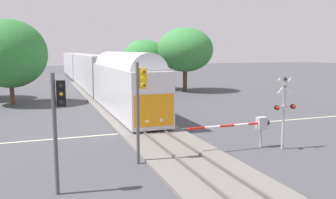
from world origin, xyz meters
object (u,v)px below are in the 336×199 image
at_px(oak_far_right, 185,50).
at_px(oak_behind_train, 10,54).
at_px(commuter_train, 90,70).
at_px(traffic_signal_near_left, 58,114).
at_px(elm_centre_background, 144,58).
at_px(crossing_gate_near, 254,125).
at_px(traffic_signal_median, 140,96).
at_px(crossing_signal_mast, 284,105).

height_order(oak_far_right, oak_behind_train, oak_behind_train).
bearing_deg(commuter_train, oak_behind_train, -126.41).
relative_size(traffic_signal_near_left, elm_centre_background, 0.68).
xyz_separation_m(oak_far_right, oak_behind_train, (-21.45, -4.89, -0.40)).
bearing_deg(oak_far_right, crossing_gate_near, -104.58).
height_order(traffic_signal_median, oak_far_right, oak_far_right).
relative_size(commuter_train, crossing_gate_near, 12.80).
distance_m(crossing_gate_near, traffic_signal_median, 7.21).
xyz_separation_m(commuter_train, oak_behind_train, (-9.79, -13.28, 2.52)).
height_order(commuter_train, traffic_signal_median, commuter_train).
relative_size(crossing_signal_mast, oak_far_right, 0.49).
xyz_separation_m(traffic_signal_median, oak_far_right, (14.07, 28.07, 2.23)).
bearing_deg(crossing_gate_near, commuter_train, 97.12).
relative_size(crossing_gate_near, crossing_signal_mast, 1.23).
height_order(crossing_signal_mast, oak_behind_train, oak_behind_train).
bearing_deg(oak_far_right, traffic_signal_median, -116.63).
bearing_deg(commuter_train, crossing_gate_near, -82.88).
height_order(commuter_train, crossing_signal_mast, commuter_train).
bearing_deg(oak_behind_train, commuter_train, 53.59).
relative_size(oak_far_right, oak_behind_train, 0.99).
xyz_separation_m(crossing_gate_near, traffic_signal_near_left, (-10.89, -3.09, 1.84)).
relative_size(crossing_gate_near, oak_far_right, 0.60).
bearing_deg(traffic_signal_median, oak_behind_train, 107.66).
height_order(crossing_gate_near, elm_centre_background, elm_centre_background).
bearing_deg(crossing_gate_near, traffic_signal_median, -175.73).
bearing_deg(crossing_signal_mast, traffic_signal_median, 178.30).
relative_size(commuter_train, oak_behind_train, 7.56).
relative_size(commuter_train, traffic_signal_near_left, 13.74).
bearing_deg(commuter_train, traffic_signal_median, -93.79).
bearing_deg(crossing_signal_mast, commuter_train, 99.17).
distance_m(crossing_signal_mast, traffic_signal_median, 8.39).
bearing_deg(crossing_signal_mast, elm_centre_background, 88.18).
bearing_deg(traffic_signal_near_left, crossing_gate_near, 15.84).
bearing_deg(oak_far_right, elm_centre_background, 142.54).
distance_m(crossing_gate_near, elm_centre_background, 31.42).
distance_m(elm_centre_background, oak_far_right, 6.05).
height_order(traffic_signal_median, oak_behind_train, oak_behind_train).
bearing_deg(traffic_signal_near_left, oak_far_right, 59.48).
bearing_deg(oak_behind_train, oak_far_right, 12.83).
bearing_deg(oak_behind_train, traffic_signal_median, -72.34).
xyz_separation_m(traffic_signal_near_left, oak_behind_train, (-3.39, 25.76, 2.02)).
bearing_deg(crossing_gate_near, crossing_signal_mast, -27.99).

